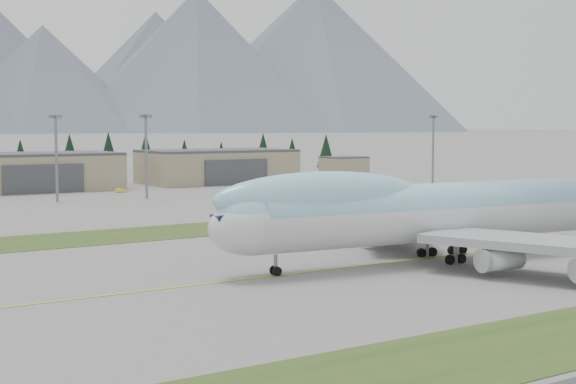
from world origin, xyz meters
TOP-DOWN VIEW (x-y plane):
  - ground at (0.00, 0.00)m, footprint 7000.00×7000.00m
  - grass_strip_far at (0.00, 45.00)m, footprint 400.00×18.00m
  - taxiway_line_main at (0.00, 0.00)m, footprint 400.00×0.40m
  - boeing_747_freighter at (1.39, -2.54)m, footprint 79.64×68.25m
  - hangar_center at (-15.00, 149.90)m, footprint 48.00×26.60m
  - hangar_right at (45.00, 149.90)m, footprint 48.00×26.60m
  - control_shed at (95.00, 148.00)m, footprint 14.00×12.00m
  - floodlight_masts at (10.36, 108.97)m, footprint 150.80×7.11m
  - service_vehicle_b at (4.23, 129.39)m, footprint 3.63×1.69m
  - service_vehicle_c at (54.34, 140.00)m, footprint 2.16×3.81m
  - conifer_belt at (3.63, 212.40)m, footprint 271.89×13.67m

SIDE VIEW (x-z plane):
  - ground at x=0.00m, z-range 0.00..0.00m
  - grass_strip_far at x=0.00m, z-range -0.04..0.04m
  - taxiway_line_main at x=0.00m, z-range -0.01..0.01m
  - service_vehicle_b at x=4.23m, z-range -0.58..0.58m
  - service_vehicle_c at x=54.34m, z-range -0.52..0.52m
  - control_shed at x=95.00m, z-range 0.00..7.60m
  - hangar_center at x=-15.00m, z-range -0.01..10.79m
  - hangar_right at x=45.00m, z-range -0.01..10.79m
  - boeing_747_freighter at x=1.39m, z-range -3.56..17.37m
  - conifer_belt at x=3.63m, z-range -0.76..15.63m
  - floodlight_masts at x=10.36m, z-range 4.05..26.47m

